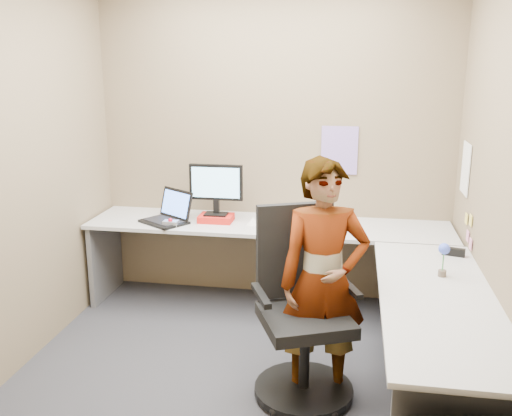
% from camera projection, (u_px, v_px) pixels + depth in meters
% --- Properties ---
extents(ground, '(3.00, 3.00, 0.00)m').
position_uv_depth(ground, '(246.00, 364.00, 3.92)').
color(ground, '#2A2A30').
rests_on(ground, ground).
extents(wall_back, '(3.00, 0.00, 3.00)m').
position_uv_depth(wall_back, '(274.00, 143.00, 4.81)').
color(wall_back, brown).
rests_on(wall_back, ground).
extents(wall_right, '(0.00, 2.70, 2.70)m').
position_uv_depth(wall_right, '(497.00, 180.00, 3.33)').
color(wall_right, brown).
rests_on(wall_right, ground).
extents(wall_left, '(0.00, 2.70, 2.70)m').
position_uv_depth(wall_left, '(26.00, 164.00, 3.82)').
color(wall_left, brown).
rests_on(wall_left, ground).
extents(desk, '(2.98, 2.58, 0.73)m').
position_uv_depth(desk, '(316.00, 268.00, 4.06)').
color(desk, '#B8B8B8').
rests_on(desk, ground).
extents(paper_ream, '(0.28, 0.20, 0.06)m').
position_uv_depth(paper_ream, '(216.00, 218.00, 4.72)').
color(paper_ream, red).
rests_on(paper_ream, desk).
extents(monitor, '(0.44, 0.13, 0.42)m').
position_uv_depth(monitor, '(216.00, 185.00, 4.66)').
color(monitor, black).
rests_on(monitor, paper_ream).
extents(laptop, '(0.47, 0.45, 0.26)m').
position_uv_depth(laptop, '(169.00, 214.00, 4.70)').
color(laptop, black).
rests_on(laptop, desk).
extents(trackball_mouse, '(0.12, 0.08, 0.07)m').
position_uv_depth(trackball_mouse, '(171.00, 223.00, 4.58)').
color(trackball_mouse, '#B7B7BC').
rests_on(trackball_mouse, desk).
extents(origami, '(0.10, 0.10, 0.06)m').
position_uv_depth(origami, '(253.00, 221.00, 4.63)').
color(origami, white).
rests_on(origami, desk).
extents(stapler, '(0.16, 0.08, 0.05)m').
position_uv_depth(stapler, '(454.00, 252.00, 3.89)').
color(stapler, black).
rests_on(stapler, desk).
extents(flower, '(0.07, 0.07, 0.22)m').
position_uv_depth(flower, '(444.00, 254.00, 3.49)').
color(flower, brown).
rests_on(flower, desk).
extents(calendar_purple, '(0.30, 0.01, 0.40)m').
position_uv_depth(calendar_purple, '(339.00, 150.00, 4.72)').
color(calendar_purple, '#846BB7').
rests_on(calendar_purple, wall_back).
extents(calendar_white, '(0.01, 0.28, 0.38)m').
position_uv_depth(calendar_white, '(466.00, 169.00, 4.21)').
color(calendar_white, white).
rests_on(calendar_white, wall_right).
extents(sticky_note_a, '(0.01, 0.07, 0.07)m').
position_uv_depth(sticky_note_a, '(471.00, 220.00, 3.95)').
color(sticky_note_a, '#F2E059').
rests_on(sticky_note_a, wall_right).
extents(sticky_note_b, '(0.01, 0.07, 0.07)m').
position_uv_depth(sticky_note_b, '(468.00, 236.00, 4.03)').
color(sticky_note_b, pink).
rests_on(sticky_note_b, wall_right).
extents(sticky_note_c, '(0.01, 0.07, 0.07)m').
position_uv_depth(sticky_note_c, '(471.00, 244.00, 3.93)').
color(sticky_note_c, pink).
rests_on(sticky_note_c, wall_right).
extents(sticky_note_d, '(0.01, 0.07, 0.07)m').
position_uv_depth(sticky_note_d, '(466.00, 219.00, 4.10)').
color(sticky_note_d, '#F2E059').
rests_on(sticky_note_d, wall_right).
extents(office_chair, '(0.67, 0.67, 1.16)m').
position_uv_depth(office_chair, '(301.00, 321.00, 3.50)').
color(office_chair, black).
rests_on(office_chair, ground).
extents(person, '(0.62, 0.48, 1.49)m').
position_uv_depth(person, '(324.00, 281.00, 3.40)').
color(person, '#999399').
rests_on(person, ground).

